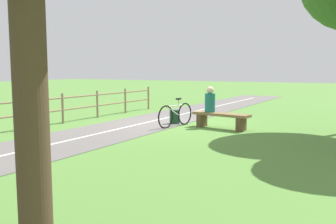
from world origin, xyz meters
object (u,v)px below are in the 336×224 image
object	(u,v)px
bench	(221,118)
backpack	(175,117)
person_seated	(210,101)
bicycle	(176,115)

from	to	relation	value
bench	backpack	bearing A→B (deg)	4.00
person_seated	bench	bearing A→B (deg)	180.00
bench	person_seated	distance (m)	0.64
person_seated	bicycle	distance (m)	1.18
bench	backpack	world-z (taller)	bench
bench	person_seated	size ratio (longest dim) A/B	2.36
bench	backpack	xyz separation A→B (m)	(1.70, -0.20, -0.11)
person_seated	bicycle	bearing A→B (deg)	31.09
backpack	person_seated	bearing A→B (deg)	174.34
bench	person_seated	bearing A→B (deg)	-0.00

